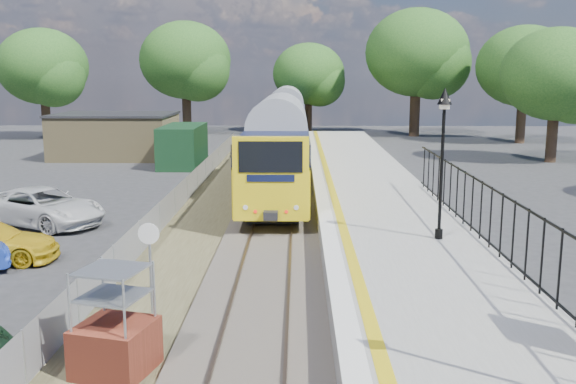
{
  "coord_description": "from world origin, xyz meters",
  "views": [
    {
      "loc": [
        0.96,
        -13.22,
        5.92
      ],
      "look_at": [
        0.63,
        7.86,
        2.0
      ],
      "focal_mm": 40.0,
      "sensor_mm": 36.0,
      "label": 1
    }
  ],
  "objects_px": {
    "victorian_lamp_north": "(443,128)",
    "brick_plinth": "(114,323)",
    "car_white": "(42,207)",
    "train": "(284,128)",
    "speed_sign": "(150,258)"
  },
  "relations": [
    {
      "from": "car_white",
      "to": "speed_sign",
      "type": "bearing_deg",
      "value": -120.18
    },
    {
      "from": "train",
      "to": "brick_plinth",
      "type": "height_order",
      "value": "train"
    },
    {
      "from": "victorian_lamp_north",
      "to": "speed_sign",
      "type": "bearing_deg",
      "value": -148.2
    },
    {
      "from": "brick_plinth",
      "to": "car_white",
      "type": "distance_m",
      "value": 14.2
    },
    {
      "from": "car_white",
      "to": "train",
      "type": "bearing_deg",
      "value": 0.08
    },
    {
      "from": "brick_plinth",
      "to": "speed_sign",
      "type": "bearing_deg",
      "value": 86.57
    },
    {
      "from": "car_white",
      "to": "victorian_lamp_north",
      "type": "bearing_deg",
      "value": -83.46
    },
    {
      "from": "victorian_lamp_north",
      "to": "brick_plinth",
      "type": "relative_size",
      "value": 2.07
    },
    {
      "from": "train",
      "to": "speed_sign",
      "type": "bearing_deg",
      "value": -95.05
    },
    {
      "from": "train",
      "to": "car_white",
      "type": "xyz_separation_m",
      "value": [
        -9.1,
        -18.14,
        -1.61
      ]
    },
    {
      "from": "train",
      "to": "car_white",
      "type": "bearing_deg",
      "value": -116.64
    },
    {
      "from": "speed_sign",
      "to": "train",
      "type": "bearing_deg",
      "value": 86.98
    },
    {
      "from": "speed_sign",
      "to": "brick_plinth",
      "type": "bearing_deg",
      "value": -91.4
    },
    {
      "from": "victorian_lamp_north",
      "to": "brick_plinth",
      "type": "bearing_deg",
      "value": -137.26
    },
    {
      "from": "victorian_lamp_north",
      "to": "car_white",
      "type": "relative_size",
      "value": 0.87
    }
  ]
}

